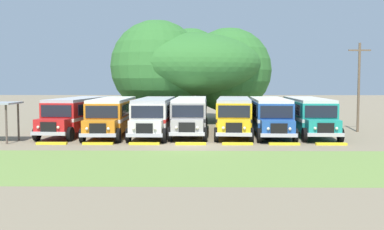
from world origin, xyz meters
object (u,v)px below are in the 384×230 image
object	(u,v)px
parked_bus_slot_1	(113,114)
parked_bus_slot_6	(308,114)
parked_bus_slot_5	(269,114)
broad_shade_tree	(191,66)
parked_bus_slot_3	(190,114)
utility_pole	(359,85)
parked_bus_slot_0	(78,113)
parked_bus_slot_2	(155,114)
parked_bus_slot_4	(234,114)

from	to	relation	value
parked_bus_slot_1	parked_bus_slot_6	xyz separation A→B (m)	(15.26, 0.51, 0.00)
parked_bus_slot_5	broad_shade_tree	xyz separation A→B (m)	(-6.29, 11.44, 4.14)
parked_bus_slot_3	utility_pole	xyz separation A→B (m)	(13.70, 1.46, 2.29)
parked_bus_slot_0	parked_bus_slot_3	xyz separation A→B (m)	(9.00, -0.12, 0.00)
parked_bus_slot_2	parked_bus_slot_3	bearing A→B (deg)	106.04
parked_bus_slot_2	broad_shade_tree	world-z (taller)	broad_shade_tree
parked_bus_slot_5	utility_pole	bearing A→B (deg)	107.65
parked_bus_slot_1	parked_bus_slot_6	world-z (taller)	same
utility_pole	parked_bus_slot_1	bearing A→B (deg)	-173.58
parked_bus_slot_0	parked_bus_slot_4	size ratio (longest dim) A/B	1.00
parked_bus_slot_3	broad_shade_tree	distance (m)	11.61
parked_bus_slot_0	parked_bus_slot_1	size ratio (longest dim) A/B	1.01
parked_bus_slot_3	parked_bus_slot_6	bearing A→B (deg)	89.58
parked_bus_slot_1	parked_bus_slot_5	distance (m)	12.19
parked_bus_slot_1	parked_bus_slot_5	world-z (taller)	same
broad_shade_tree	parked_bus_slot_0	bearing A→B (deg)	-129.59
parked_bus_slot_0	broad_shade_tree	distance (m)	14.52
broad_shade_tree	parked_bus_slot_3	bearing A→B (deg)	-89.34
parked_bus_slot_3	broad_shade_tree	world-z (taller)	broad_shade_tree
parked_bus_slot_1	parked_bus_slot_3	xyz separation A→B (m)	(6.02, 0.76, 0.00)
parked_bus_slot_2	parked_bus_slot_5	bearing A→B (deg)	92.10
parked_bus_slot_3	parked_bus_slot_2	bearing A→B (deg)	-74.10
parked_bus_slot_0	parked_bus_slot_2	distance (m)	6.31
parked_bus_slot_2	utility_pole	size ratio (longest dim) A/B	1.50
parked_bus_slot_4	broad_shade_tree	bearing A→B (deg)	-158.01
parked_bus_slot_3	broad_shade_tree	xyz separation A→B (m)	(-0.12, 10.85, 4.14)
parked_bus_slot_5	utility_pole	world-z (taller)	utility_pole
parked_bus_slot_1	parked_bus_slot_3	bearing A→B (deg)	96.13
parked_bus_slot_2	parked_bus_slot_4	size ratio (longest dim) A/B	0.99
parked_bus_slot_1	parked_bus_slot_0	bearing A→B (deg)	-107.47
parked_bus_slot_1	parked_bus_slot_4	size ratio (longest dim) A/B	0.99
parked_bus_slot_0	utility_pole	size ratio (longest dim) A/B	1.51
parked_bus_slot_3	parked_bus_slot_4	distance (m)	3.43
parked_bus_slot_1	utility_pole	xyz separation A→B (m)	(19.73, 2.22, 2.29)
parked_bus_slot_6	broad_shade_tree	size ratio (longest dim) A/B	0.67
parked_bus_slot_3	parked_bus_slot_0	bearing A→B (deg)	-89.63
parked_bus_slot_1	parked_bus_slot_2	xyz separation A→B (m)	(3.28, 0.04, 0.00)
parked_bus_slot_0	parked_bus_slot_5	xyz separation A→B (m)	(15.16, -0.72, 0.00)
parked_bus_slot_4	parked_bus_slot_6	size ratio (longest dim) A/B	1.01
parked_bus_slot_0	utility_pole	bearing A→B (deg)	98.00
parked_bus_slot_6	parked_bus_slot_4	bearing A→B (deg)	-88.90
parked_bus_slot_6	parked_bus_slot_1	bearing A→B (deg)	-86.29
parked_bus_slot_1	utility_pole	world-z (taller)	utility_pole
parked_bus_slot_4	utility_pole	bearing A→B (deg)	103.20
parked_bus_slot_5	utility_pole	xyz separation A→B (m)	(7.54, 2.06, 2.29)
parked_bus_slot_6	utility_pole	bearing A→B (deg)	112.77
parked_bus_slot_3	parked_bus_slot_5	xyz separation A→B (m)	(6.16, -0.60, 0.00)
broad_shade_tree	parked_bus_slot_6	bearing A→B (deg)	-49.86
parked_bus_slot_3	parked_bus_slot_1	bearing A→B (deg)	-81.70
parked_bus_slot_2	broad_shade_tree	bearing A→B (deg)	168.55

